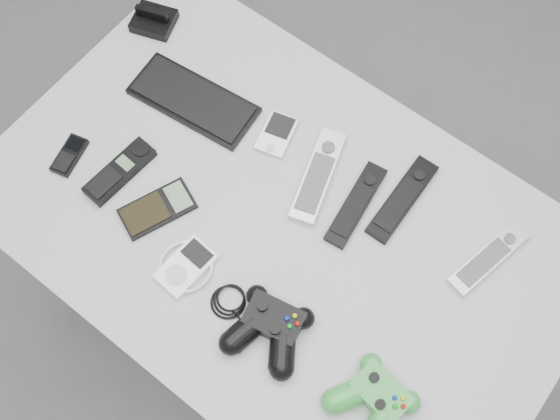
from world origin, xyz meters
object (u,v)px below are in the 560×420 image
Objects in this scene: remote_silver_b at (489,258)px; controller_black at (270,327)px; remote_silver_a at (318,176)px; mobile_phone at (69,155)px; mp3_player at (186,266)px; calculator at (157,209)px; desk at (280,234)px; remote_black_b at (402,199)px; pda_keyboard at (193,100)px; cordless_handset at (120,171)px; controller_green at (375,399)px; remote_black_a at (356,204)px; pda at (277,134)px.

remote_silver_b is 0.45m from controller_black.
remote_silver_a is 0.52m from mobile_phone.
mp3_player is (-0.45, -0.37, 0.00)m from remote_silver_b.
calculator is (0.22, 0.02, -0.00)m from mobile_phone.
remote_black_b is at bearing 48.50° from desk.
pda_keyboard is at bearing 165.69° from remote_silver_a.
cordless_handset is (0.11, 0.04, 0.00)m from mobile_phone.
remote_silver_a is at bearing 147.09° from controller_green.
controller_black is (0.55, -0.03, 0.02)m from mobile_phone.
remote_silver_b is 0.36m from controller_green.
mp3_player reaches higher than pda_keyboard.
mobile_phone is 0.78m from controller_green.
calculator is (-0.21, -0.25, -0.00)m from remote_silver_a.
remote_black_a is 0.40m from calculator.
pda_keyboard is 0.52m from controller_black.
cordless_handset is at bearing -144.25° from remote_silver_b.
remote_black_a reaches higher than mobile_phone.
desk is 12.01× the size of pda.
cordless_handset is 0.67m from controller_green.
remote_silver_b is at bearing 27.65° from cordless_handset.
pda is (0.19, 0.04, -0.00)m from pda_keyboard.
controller_black is (0.20, 0.00, 0.02)m from mp3_player.
remote_black_a is 1.02× the size of remote_silver_b.
controller_green is at bearing -57.55° from remote_black_a.
cordless_handset is at bearing -158.36° from remote_black_a.
pda_keyboard is 1.36× the size of remote_black_b.
mobile_phone is at bearing 178.15° from mp3_player.
controller_black reaches higher than mp3_player.
pda_keyboard is 0.28m from mobile_phone.
mp3_player is at bearing -123.14° from remote_silver_a.
remote_silver_b is at bearing 0.27° from pda_keyboard.
controller_green reaches higher than remote_black_b.
pda_keyboard is 1.71× the size of cordless_handset.
pda is at bearing 129.59° from desk.
remote_black_a is 1.28× the size of controller_green.
remote_black_b is 1.07× the size of remote_silver_b.
controller_green is (-0.03, -0.36, 0.01)m from remote_silver_b.
calculator is at bearing -72.01° from pda_keyboard.
desk is 0.24m from controller_black.
mobile_phone is 0.80× the size of mp3_player.
calculator is at bearing 159.42° from mp3_player.
remote_black_a is 0.09m from remote_black_b.
remote_black_a is at bearing 61.12° from calculator.
calculator is (-0.09, -0.28, -0.00)m from pda.
remote_silver_b is at bearing 50.83° from calculator.
pda is 0.43m from mobile_phone.
pda is 0.33m from cordless_handset.
desk is 6.20× the size of remote_silver_b.
cordless_handset is 1.10× the size of calculator.
desk is 0.22m from mp3_player.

